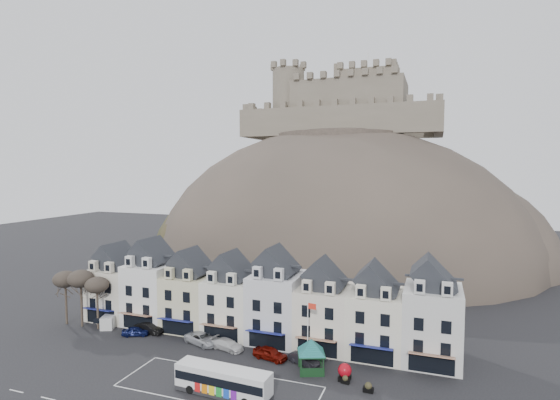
% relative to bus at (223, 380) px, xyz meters
% --- Properties ---
extents(ground, '(300.00, 300.00, 0.00)m').
position_rel_bus_xyz_m(ground, '(-3.22, 0.17, -1.65)').
color(ground, black).
rests_on(ground, ground).
extents(coach_bay_markings, '(22.00, 7.50, 0.01)m').
position_rel_bus_xyz_m(coach_bay_markings, '(-1.22, 1.42, -1.65)').
color(coach_bay_markings, silver).
rests_on(coach_bay_markings, ground).
extents(townhouse_terrace, '(54.40, 9.35, 11.80)m').
position_rel_bus_xyz_m(townhouse_terrace, '(-3.07, 16.14, 3.65)').
color(townhouse_terrace, beige).
rests_on(townhouse_terrace, ground).
extents(castle_hill, '(100.00, 76.00, 68.00)m').
position_rel_bus_xyz_m(castle_hill, '(-1.97, 69.12, -1.54)').
color(castle_hill, '#3D362F').
rests_on(castle_hill, ground).
extents(castle, '(50.20, 22.20, 22.00)m').
position_rel_bus_xyz_m(castle, '(-2.71, 76.10, 38.55)').
color(castle, '#696050').
rests_on(castle, ground).
extents(tree_left_far, '(3.61, 3.61, 8.24)m').
position_rel_bus_xyz_m(tree_left_far, '(-32.22, 10.67, 5.25)').
color(tree_left_far, '#32271F').
rests_on(tree_left_far, ground).
extents(tree_left_mid, '(3.78, 3.78, 8.64)m').
position_rel_bus_xyz_m(tree_left_mid, '(-29.22, 10.67, 5.59)').
color(tree_left_mid, '#32271F').
rests_on(tree_left_mid, ground).
extents(tree_left_near, '(3.43, 3.43, 7.84)m').
position_rel_bus_xyz_m(tree_left_near, '(-26.22, 10.67, 4.91)').
color(tree_left_near, '#32271F').
rests_on(tree_left_near, ground).
extents(bus, '(10.67, 3.00, 2.98)m').
position_rel_bus_xyz_m(bus, '(0.00, 0.00, 0.00)').
color(bus, '#262628').
rests_on(bus, ground).
extents(bus_shelter, '(5.81, 5.81, 3.96)m').
position_rel_bus_xyz_m(bus_shelter, '(7.31, 8.16, 1.43)').
color(bus_shelter, black).
rests_on(bus_shelter, ground).
extents(red_buoy, '(1.55, 1.55, 1.92)m').
position_rel_bus_xyz_m(red_buoy, '(11.42, 7.50, -0.67)').
color(red_buoy, black).
rests_on(red_buoy, ground).
extents(flagpole, '(1.14, 0.28, 7.99)m').
position_rel_bus_xyz_m(flagpole, '(6.53, 9.66, 2.91)').
color(flagpole, silver).
rests_on(flagpole, ground).
extents(white_van, '(3.19, 4.43, 1.85)m').
position_rel_bus_xyz_m(white_van, '(-25.25, 12.17, -0.72)').
color(white_van, silver).
rests_on(white_van, ground).
extents(planter_west, '(0.98, 0.65, 0.93)m').
position_rel_bus_xyz_m(planter_west, '(11.63, 6.76, -1.20)').
color(planter_west, black).
rests_on(planter_west, ground).
extents(planter_east, '(1.11, 0.77, 1.10)m').
position_rel_bus_xyz_m(planter_east, '(14.32, 5.72, -1.12)').
color(planter_east, black).
rests_on(planter_east, ground).
extents(car_navy, '(4.05, 2.89, 1.28)m').
position_rel_bus_xyz_m(car_navy, '(-19.22, 10.34, -1.01)').
color(car_navy, '#0D1444').
rests_on(car_navy, ground).
extents(car_black, '(4.71, 2.06, 1.50)m').
position_rel_bus_xyz_m(car_black, '(-18.02, 11.88, -0.90)').
color(car_black, black).
rests_on(car_black, ground).
extents(car_silver, '(5.69, 3.90, 1.47)m').
position_rel_bus_xyz_m(car_silver, '(-8.82, 10.98, -0.91)').
color(car_silver, '#B7BABF').
rests_on(car_silver, ground).
extents(car_white, '(5.02, 2.90, 1.37)m').
position_rel_bus_xyz_m(car_white, '(-4.79, 10.51, -0.96)').
color(car_white, silver).
rests_on(car_white, ground).
extents(car_maroon, '(4.78, 2.70, 1.54)m').
position_rel_bus_xyz_m(car_maroon, '(1.58, 9.67, -0.88)').
color(car_maroon, '#5B0B05').
rests_on(car_maroon, ground).
extents(car_charcoal, '(4.36, 2.96, 1.36)m').
position_rel_bus_xyz_m(car_charcoal, '(5.97, 9.67, -0.97)').
color(car_charcoal, black).
rests_on(car_charcoal, ground).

